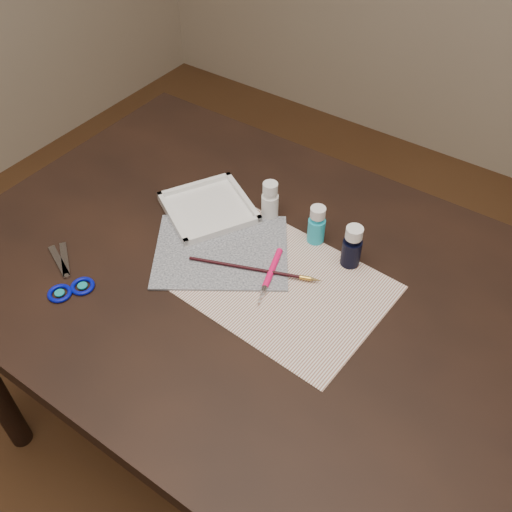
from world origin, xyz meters
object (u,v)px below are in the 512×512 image
Objects in this scene: paint_bottle_cyan at (317,225)px; scissors at (62,272)px; paint_bottle_navy at (352,246)px; paper at (282,285)px; palette_tray at (209,208)px; paint_bottle_white at (270,200)px; canvas at (221,251)px.

paint_bottle_cyan reaches higher than scissors.
paint_bottle_cyan is at bearing 168.52° from paint_bottle_navy.
paint_bottle_navy is at bearing 58.08° from paper.
paint_bottle_navy is at bearing 6.48° from palette_tray.
paint_bottle_white is 0.22m from paint_bottle_navy.
paint_bottle_cyan reaches higher than paper.
paint_bottle_cyan is (0.15, 0.15, 0.04)m from canvas.
paint_bottle_white reaches higher than paint_bottle_cyan.
paint_bottle_cyan is at bearing 45.19° from canvas.
paint_bottle_white is 0.95× the size of paint_bottle_navy.
paper is 4.33× the size of paint_bottle_white.
paint_bottle_white is at bearing 172.65° from paint_bottle_navy.
paint_bottle_navy is 0.35m from palette_tray.
palette_tray is at bearing -173.52° from paint_bottle_navy.
palette_tray reaches higher than paper.
paint_bottle_cyan is (-0.01, 0.15, 0.05)m from paper.
paper is at bearing -126.25° from scissors.
canvas is at bearing -134.81° from paint_bottle_cyan.
canvas is at bearing -152.06° from paint_bottle_navy.
paper is 0.28m from palette_tray.
paper is 0.16m from canvas.
paint_bottle_navy is (0.08, 0.13, 0.05)m from paper.
paint_bottle_navy is at bearing -119.32° from scissors.
scissors is (-0.25, -0.39, -0.04)m from paint_bottle_white.
scissors is at bearing -111.58° from palette_tray.
paint_bottle_cyan is at bearing 94.48° from paper.
canvas reaches higher than paper.
paint_bottle_white is 0.50× the size of scissors.
paper is 4.11× the size of paint_bottle_navy.
paint_bottle_white reaches higher than scissors.
canvas is 1.50× the size of scissors.
paint_bottle_white is at bearing 130.54° from paper.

